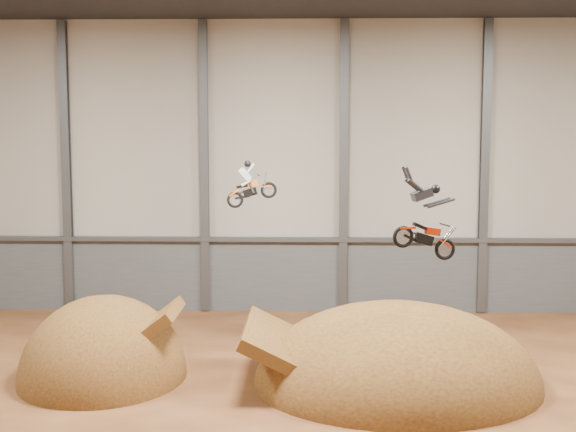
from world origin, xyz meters
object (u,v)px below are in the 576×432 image
at_px(landing_ramp, 396,385).
at_px(fmx_rider_b, 422,215).
at_px(takeoff_ramp, 104,378).
at_px(fmx_rider_a, 254,180).

distance_m(landing_ramp, fmx_rider_b, 6.52).
relative_size(landing_ramp, fmx_rider_b, 3.43).
height_order(takeoff_ramp, landing_ramp, takeoff_ramp).
xyz_separation_m(takeoff_ramp, fmx_rider_a, (5.27, 2.55, 6.97)).
xyz_separation_m(takeoff_ramp, fmx_rider_b, (10.95, -2.42, 6.22)).
bearing_deg(takeoff_ramp, fmx_rider_a, 25.83).
relative_size(landing_ramp, fmx_rider_a, 5.16).
bearing_deg(fmx_rider_b, landing_ramp, 89.61).
relative_size(takeoff_ramp, fmx_rider_a, 3.53).
xyz_separation_m(landing_ramp, fmx_rider_b, (0.50, -1.88, 6.22)).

